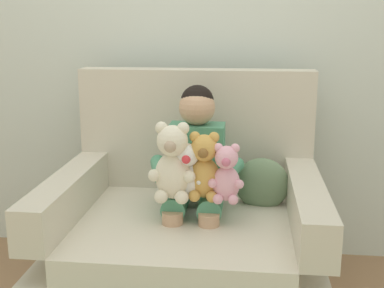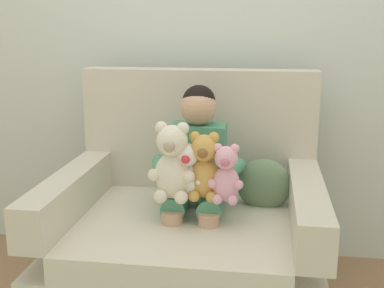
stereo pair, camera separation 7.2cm
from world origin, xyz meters
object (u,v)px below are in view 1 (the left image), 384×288
Objects in this scene: plush_pink at (226,175)px; plush_cream at (173,164)px; armchair at (187,239)px; seated_child at (195,166)px; plush_white at (187,172)px; plush_honey at (204,168)px; throw_pillow at (262,184)px.

plush_pink is 0.23m from plush_cream.
armchair reaches higher than seated_child.
seated_child is 0.16m from plush_white.
plush_cream is at bearing -154.46° from plush_honey.
plush_cream is (-0.13, -0.03, 0.02)m from plush_honey.
plush_pink is at bearing -119.73° from throw_pillow.
plush_honey is 1.16× the size of plush_white.
plush_cream reaches higher than throw_pillow.
throw_pillow is (0.26, 0.26, -0.15)m from plush_honey.
seated_child is 3.20× the size of plush_pink.
seated_child is at bearing -162.05° from throw_pillow.
plush_pink is at bearing -37.47° from armchair.
seated_child is at bearing 87.17° from plush_white.
armchair reaches higher than plush_pink.
armchair is at bearing 68.74° from plush_cream.
plush_white is 0.44m from throw_pillow.
plush_cream reaches higher than plush_white.
armchair is at bearing 141.00° from plush_honey.
armchair is at bearing -139.84° from seated_child.
plush_pink is at bearing -57.99° from seated_child.
seated_child is at bearing 62.80° from plush_cream.
plush_honey is at bearing 7.92° from plush_cream.
plush_white is at bearing 14.81° from plush_cream.
plush_cream is (-0.08, -0.18, 0.06)m from seated_child.
throw_pillow is at bearing 44.28° from plush_pink.
seated_child reaches higher than plush_pink.
plush_pink reaches higher than throw_pillow.
seated_child is 0.21m from plush_cream.
plush_honey is 1.16× the size of throw_pillow.
plush_honey reaches higher than plush_white.
plush_pink is 0.35m from throw_pillow.
armchair is 1.47× the size of seated_child.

